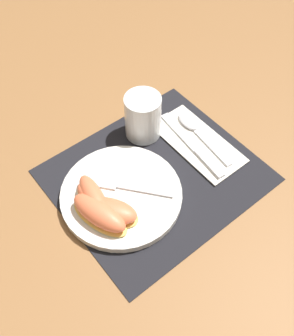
# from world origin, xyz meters

# --- Properties ---
(ground_plane) EXTENTS (3.00, 3.00, 0.00)m
(ground_plane) POSITION_xyz_m (0.00, 0.00, 0.00)
(ground_plane) COLOR olive
(placemat) EXTENTS (0.40, 0.35, 0.00)m
(placemat) POSITION_xyz_m (0.00, 0.00, 0.00)
(placemat) COLOR black
(placemat) RESTS_ON ground_plane
(plate) EXTENTS (0.24, 0.24, 0.02)m
(plate) POSITION_xyz_m (-0.09, 0.00, 0.01)
(plate) COLOR white
(plate) RESTS_ON placemat
(juice_glass) EXTENTS (0.08, 0.08, 0.10)m
(juice_glass) POSITION_xyz_m (0.05, 0.11, 0.05)
(juice_glass) COLOR silver
(juice_glass) RESTS_ON placemat
(napkin) EXTENTS (0.10, 0.21, 0.00)m
(napkin) POSITION_xyz_m (0.13, 0.01, 0.01)
(napkin) COLOR white
(napkin) RESTS_ON placemat
(knife) EXTENTS (0.04, 0.21, 0.01)m
(knife) POSITION_xyz_m (0.11, 0.01, 0.01)
(knife) COLOR silver
(knife) RESTS_ON napkin
(spoon) EXTENTS (0.04, 0.18, 0.01)m
(spoon) POSITION_xyz_m (0.15, 0.04, 0.01)
(spoon) COLOR silver
(spoon) RESTS_ON napkin
(fork) EXTENTS (0.13, 0.16, 0.00)m
(fork) POSITION_xyz_m (-0.08, 0.01, 0.02)
(fork) COLOR silver
(fork) RESTS_ON plate
(citrus_wedge_0) EXTENTS (0.06, 0.12, 0.04)m
(citrus_wedge_0) POSITION_xyz_m (-0.14, 0.01, 0.04)
(citrus_wedge_0) COLOR #F7C656
(citrus_wedge_0) RESTS_ON plate
(citrus_wedge_1) EXTENTS (0.05, 0.12, 0.03)m
(citrus_wedge_1) POSITION_xyz_m (-0.14, -0.00, 0.03)
(citrus_wedge_1) COLOR #F7C656
(citrus_wedge_1) RESTS_ON plate
(citrus_wedge_2) EXTENTS (0.08, 0.13, 0.04)m
(citrus_wedge_2) POSITION_xyz_m (-0.15, -0.02, 0.04)
(citrus_wedge_2) COLOR #F7C656
(citrus_wedge_2) RESTS_ON plate
(citrus_wedge_3) EXTENTS (0.10, 0.12, 0.03)m
(citrus_wedge_3) POSITION_xyz_m (-0.13, -0.03, 0.03)
(citrus_wedge_3) COLOR #F7C656
(citrus_wedge_3) RESTS_ON plate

